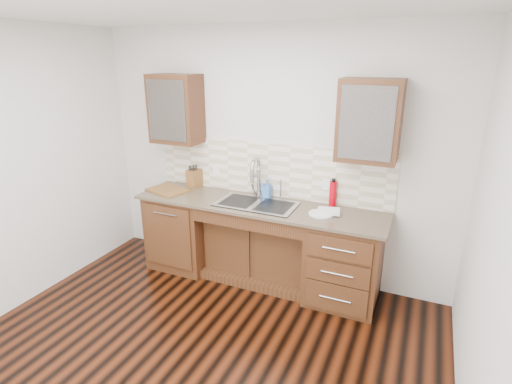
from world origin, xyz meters
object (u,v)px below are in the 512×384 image
at_px(plate, 321,214).
at_px(soap_bottle, 267,188).
at_px(knife_block, 195,178).
at_px(water_bottle, 333,194).
at_px(cutting_board, 168,190).

bearing_deg(plate, soap_bottle, 158.85).
relative_size(plate, knife_block, 1.16).
relative_size(water_bottle, knife_block, 1.24).
bearing_deg(soap_bottle, cutting_board, -159.10).
relative_size(soap_bottle, cutting_board, 0.44).
xyz_separation_m(plate, cutting_board, (-1.81, -0.01, 0.00)).
xyz_separation_m(plate, knife_block, (-1.60, 0.26, 0.10)).
bearing_deg(water_bottle, soap_bottle, -178.58).
height_order(soap_bottle, water_bottle, water_bottle).
bearing_deg(plate, knife_block, 170.76).
bearing_deg(knife_block, water_bottle, 11.74).
bearing_deg(plate, cutting_board, -179.65).
distance_m(water_bottle, plate, 0.31).
distance_m(soap_bottle, water_bottle, 0.72).
distance_m(soap_bottle, knife_block, 0.92).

